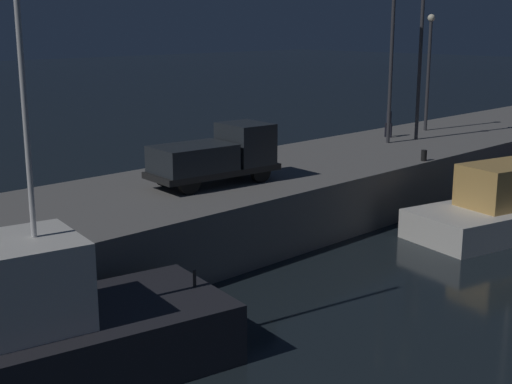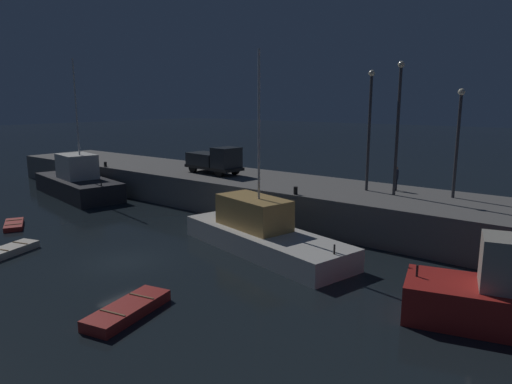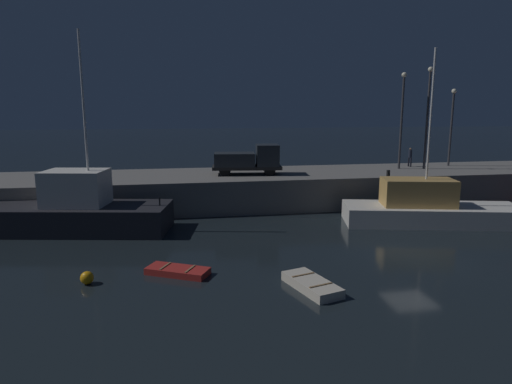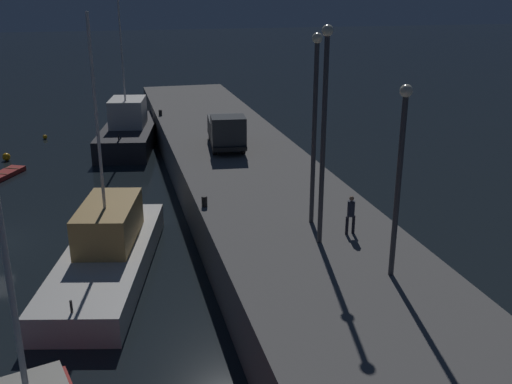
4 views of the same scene
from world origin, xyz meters
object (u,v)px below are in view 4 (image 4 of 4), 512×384
Objects in this scene: dinghy_red_small at (6,173)px; bollard_central at (204,201)px; lamp_post_east at (324,123)px; bollard_west at (160,113)px; fishing_trawler_red at (107,251)px; mooring_buoy_near at (6,157)px; lamp_post_west at (315,117)px; utility_truck at (226,130)px; mooring_buoy_mid at (45,137)px; lamp_post_central at (400,167)px; fishing_boat_blue at (129,130)px; dockworker at (351,213)px.

bollard_central is (16.33, 11.51, 2.67)m from dinghy_red_small.
lamp_post_east is 28.03m from bollard_west.
mooring_buoy_near is at bearing -160.90° from fishing_trawler_red.
fishing_trawler_red reaches higher than lamp_post_west.
fishing_trawler_red is 14.00m from utility_truck.
bollard_west is (-1.62, 12.05, 2.50)m from mooring_buoy_near.
bollard_west is (-11.51, -3.22, -0.96)m from utility_truck.
mooring_buoy_mid is (-6.37, 2.31, -0.11)m from mooring_buoy_near.
fishing_trawler_red is at bearing -128.09° from lamp_post_central.
bollard_west is at bearing -164.37° from utility_truck.
dockworker is at bearing 16.34° from fishing_boat_blue.
utility_truck is (9.89, 15.27, 3.47)m from mooring_buoy_near.
fishing_trawler_red is 11.32m from dockworker.
dockworker is at bearing 179.71° from lamp_post_central.
bollard_central is at bearing 6.44° from fishing_boat_blue.
mooring_buoy_near is 12.42m from bollard_west.
mooring_buoy_near reaches higher than mooring_buoy_mid.
mooring_buoy_near is 1.12× the size of bollard_central.
lamp_post_west is 1.18× the size of lamp_post_central.
bollard_central is (10.48, -3.24, -0.93)m from utility_truck.
bollard_central is at bearing 98.61° from fishing_trawler_red.
fishing_trawler_red is at bearing -105.05° from lamp_post_west.
fishing_boat_blue is 11.07m from dinghy_red_small.
utility_truck is at bearing 25.32° from fishing_boat_blue.
fishing_boat_blue is 22.95m from bollard_central.
lamp_post_central is (25.07, 17.01, 6.57)m from dinghy_red_small.
lamp_post_central is at bearing 6.71° from utility_truck.
bollard_central is at bearing 35.18° from dinghy_red_small.
fishing_boat_blue is 26.73× the size of bollard_west.
mooring_buoy_mid is 0.07× the size of utility_truck.
mooring_buoy_mid is 35.65m from lamp_post_east.
lamp_post_central is (5.58, 1.15, -0.67)m from lamp_post_west.
dinghy_red_small is 13.11m from bollard_west.
fishing_boat_blue reaches higher than dinghy_red_small.
lamp_post_central is 4.07× the size of dockworker.
mooring_buoy_near is at bearing -122.93° from utility_truck.
lamp_post_east reaches higher than bollard_west.
fishing_trawler_red reaches higher than mooring_buoy_mid.
mooring_buoy_near is 1.57× the size of mooring_buoy_mid.
fishing_trawler_red is at bearing 10.31° from mooring_buoy_mid.
fishing_trawler_red reaches higher than dockworker.
lamp_post_west is at bearing 14.96° from fishing_boat_blue.
utility_truck is at bearing 57.07° from mooring_buoy_near.
lamp_post_central is at bearing 32.19° from bollard_central.
mooring_buoy_near is (-4.04, -0.52, 0.14)m from dinghy_red_small.
bollard_central is (26.74, 9.73, 2.64)m from mooring_buoy_mid.
bollard_central is (22.75, 2.57, 1.53)m from fishing_boat_blue.
mooring_buoy_near is at bearing -172.62° from dinghy_red_small.
dinghy_red_small is at bearing -144.82° from bollard_central.
mooring_buoy_near is at bearing -149.42° from bollard_central.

